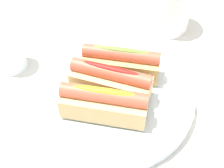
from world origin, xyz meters
name	(u,v)px	position (x,y,z in m)	size (l,w,h in m)	color
ground_plane	(114,96)	(0.00, 0.00, 0.00)	(2.40, 2.40, 0.00)	silver
serving_bowl	(112,96)	(0.00, -0.02, 0.02)	(0.32, 0.32, 0.03)	silver
hotdog_front	(104,103)	(0.01, -0.07, 0.06)	(0.16, 0.08, 0.06)	#DBB270
hotdog_back	(112,81)	(0.00, -0.02, 0.06)	(0.15, 0.06, 0.06)	#DBB270
hotdog_side	(119,62)	(0.00, 0.04, 0.06)	(0.16, 0.08, 0.06)	tan
water_glass	(9,51)	(-0.24, 0.00, 0.04)	(0.07, 0.07, 0.09)	white
paper_towel_roll	(168,4)	(0.04, 0.27, 0.07)	(0.11, 0.11, 0.13)	white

